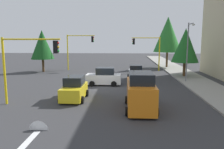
% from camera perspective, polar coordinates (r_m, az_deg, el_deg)
% --- Properties ---
extents(ground_plane, '(120.00, 120.00, 0.00)m').
position_cam_1_polar(ground_plane, '(23.56, -1.42, -3.61)').
color(ground_plane, '#353538').
extents(sidewalk_kerb, '(80.00, 4.00, 0.15)m').
position_cam_1_polar(sidewalk_kerb, '(29.68, 20.05, -1.40)').
color(sidewalk_kerb, gray).
rests_on(sidewalk_kerb, ground).
extents(lane_arrow_near, '(2.40, 1.10, 1.10)m').
position_cam_1_polar(lane_arrow_near, '(13.40, -18.82, -13.97)').
color(lane_arrow_near, silver).
rests_on(lane_arrow_near, ground).
extents(traffic_signal_far_left, '(0.36, 4.59, 5.47)m').
position_cam_1_polar(traffic_signal_far_left, '(37.15, 9.09, 6.90)').
color(traffic_signal_far_left, yellow).
rests_on(traffic_signal_far_left, ground).
extents(traffic_signal_far_right, '(0.36, 4.59, 5.83)m').
position_cam_1_polar(traffic_signal_far_right, '(37.70, -8.53, 7.31)').
color(traffic_signal_far_right, yellow).
rests_on(traffic_signal_far_right, ground).
extents(traffic_signal_near_right, '(0.36, 4.59, 5.26)m').
position_cam_1_polar(traffic_signal_near_right, '(18.54, -20.66, 4.11)').
color(traffic_signal_near_right, yellow).
rests_on(traffic_signal_near_right, ground).
extents(street_lamp_curbside, '(2.15, 0.28, 7.00)m').
position_cam_1_polar(street_lamp_curbside, '(27.56, 18.76, 6.86)').
color(street_lamp_curbside, slate).
rests_on(street_lamp_curbside, ground).
extents(tree_roadside_far, '(4.92, 4.92, 9.03)m').
position_cam_1_polar(tree_roadside_far, '(41.65, 13.91, 9.80)').
color(tree_roadside_far, brown).
rests_on(tree_roadside_far, ground).
extents(tree_roadside_mid, '(3.60, 3.60, 6.56)m').
position_cam_1_polar(tree_roadside_mid, '(32.00, 18.03, 7.01)').
color(tree_roadside_mid, brown).
rests_on(tree_roadside_mid, ground).
extents(tree_opposite_side, '(3.58, 3.58, 6.51)m').
position_cam_1_polar(tree_opposite_side, '(37.21, -17.21, 7.20)').
color(tree_opposite_side, brown).
rests_on(tree_opposite_side, ground).
extents(delivery_van_orange, '(4.80, 2.22, 2.77)m').
position_cam_1_polar(delivery_van_orange, '(16.55, 7.23, -4.52)').
color(delivery_van_orange, orange).
rests_on(delivery_van_orange, ground).
extents(car_yellow, '(3.82, 2.03, 1.98)m').
position_cam_1_polar(car_yellow, '(19.56, -9.52, -3.65)').
color(car_yellow, yellow).
rests_on(car_yellow, ground).
extents(car_silver, '(3.85, 1.97, 1.98)m').
position_cam_1_polar(car_silver, '(28.27, 5.95, 0.29)').
color(car_silver, '#B2B5BA').
rests_on(car_silver, ground).
extents(car_white, '(2.06, 3.86, 1.98)m').
position_cam_1_polar(car_white, '(25.38, -2.03, -0.65)').
color(car_white, white).
rests_on(car_white, ground).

